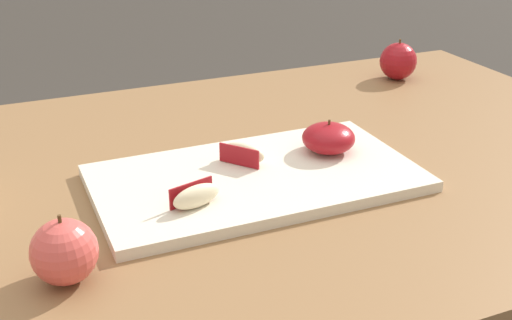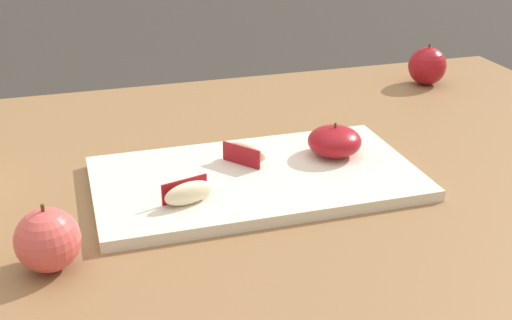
% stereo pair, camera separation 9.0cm
% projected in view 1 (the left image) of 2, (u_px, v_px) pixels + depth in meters
% --- Properties ---
extents(dining_table, '(1.47, 0.84, 0.78)m').
position_uv_depth(dining_table, '(208.00, 234.00, 0.99)').
color(dining_table, brown).
rests_on(dining_table, ground_plane).
extents(cutting_board, '(0.44, 0.25, 0.02)m').
position_uv_depth(cutting_board, '(256.00, 178.00, 0.91)').
color(cutting_board, beige).
rests_on(cutting_board, dining_table).
extents(apple_half_skin_up, '(0.08, 0.08, 0.05)m').
position_uv_depth(apple_half_skin_up, '(328.00, 138.00, 0.97)').
color(apple_half_skin_up, maroon).
rests_on(apple_half_skin_up, cutting_board).
extents(apple_wedge_right, '(0.06, 0.07, 0.03)m').
position_uv_depth(apple_wedge_right, '(243.00, 153.00, 0.93)').
color(apple_wedge_right, beige).
rests_on(apple_wedge_right, cutting_board).
extents(apple_wedge_left, '(0.07, 0.04, 0.03)m').
position_uv_depth(apple_wedge_left, '(196.00, 196.00, 0.82)').
color(apple_wedge_left, beige).
rests_on(apple_wedge_left, cutting_board).
extents(whole_apple_red_delicious, '(0.08, 0.08, 0.08)m').
position_uv_depth(whole_apple_red_delicious, '(398.00, 61.00, 1.34)').
color(whole_apple_red_delicious, maroon).
rests_on(whole_apple_red_delicious, dining_table).
extents(whole_apple_pink_lady, '(0.07, 0.07, 0.08)m').
position_uv_depth(whole_apple_pink_lady, '(64.00, 252.00, 0.69)').
color(whole_apple_pink_lady, '#D14C47').
rests_on(whole_apple_pink_lady, dining_table).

